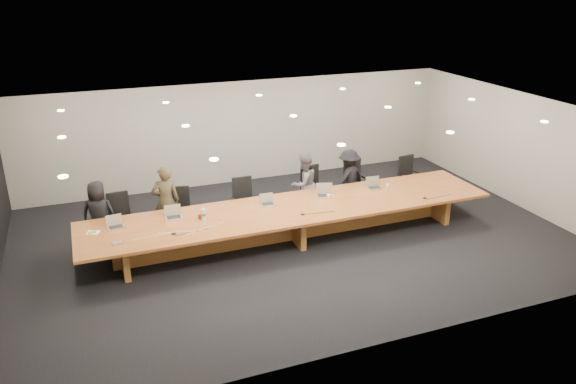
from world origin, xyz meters
The scene contains 28 objects.
ground centered at (0.00, 0.00, 0.00)m, with size 12.00×12.00×0.00m, color black.
back_wall centered at (0.00, 4.00, 1.40)m, with size 12.00×0.02×2.80m, color silver.
conference_table centered at (0.00, 0.00, 0.52)m, with size 9.00×1.80×0.75m.
chair_far_left centered at (-3.50, 1.21, 0.55)m, with size 0.56×0.56×1.11m, color black, non-canonical shape.
chair_left centered at (-2.20, 1.30, 0.51)m, with size 0.52×0.52×1.03m, color black, non-canonical shape.
chair_mid_left centered at (-0.73, 1.17, 0.55)m, with size 0.56×0.56×1.10m, color black, non-canonical shape.
chair_mid_right centered at (1.03, 1.22, 0.58)m, with size 0.59×0.59×1.16m, color black, non-canonical shape.
chair_right centered at (2.23, 1.30, 0.58)m, with size 0.59×0.59×1.16m, color black, non-canonical shape.
chair_far_right centered at (3.77, 1.25, 0.55)m, with size 0.56×0.56×1.09m, color black, non-canonical shape.
person_a centered at (-3.94, 1.18, 0.73)m, with size 0.71×0.46×1.46m, color black.
person_b centered at (-2.52, 1.18, 0.81)m, with size 0.59×0.39×1.63m, color #38301E.
person_c centered at (0.77, 1.23, 0.76)m, with size 0.74×0.57×1.51m, color #525254.
person_d centered at (1.97, 1.24, 0.74)m, with size 0.95×0.55×1.47m, color black.
laptop_a centered at (-3.66, 0.31, 0.87)m, with size 0.31×0.23×0.25m, color #C6B797, non-canonical shape.
laptop_b centered at (-2.51, 0.36, 0.88)m, with size 0.33×0.24×0.26m, color beige, non-canonical shape.
laptop_c centered at (-0.46, 0.35, 0.87)m, with size 0.30×0.22×0.24m, color #BBA78F, non-canonical shape.
laptop_d centered at (0.91, 0.34, 0.89)m, with size 0.36×0.26×0.29m, color #B8A98D, non-canonical shape.
laptop_e centered at (2.22, 0.39, 0.88)m, with size 0.34×0.24×0.26m, color tan, non-canonical shape.
water_bottle centered at (-1.94, 0.04, 0.87)m, with size 0.08×0.08×0.25m, color silver.
amber_mug centered at (-2.00, 0.14, 0.80)m, with size 0.08×0.08×0.10m, color maroon.
paper_cup_near centered at (0.93, 0.18, 0.80)m, with size 0.09×0.09×0.10m, color silver.
paper_cup_far centered at (2.54, 0.34, 0.79)m, with size 0.07×0.07×0.08m, color silver.
notepad centered at (-4.11, 0.22, 0.76)m, with size 0.24×0.19×0.01m, color white.
lime_gadget centered at (-4.12, 0.21, 0.78)m, with size 0.14×0.08×0.02m, color #5DAA2D.
av_box centered at (-3.70, -0.44, 0.76)m, with size 0.18×0.13×0.03m, color #B6B5BA.
mic_left centered at (-2.64, -0.39, 0.76)m, with size 0.11×0.11×0.03m, color black.
mic_center centered at (0.05, -0.43, 0.76)m, with size 0.10×0.10×0.03m, color black.
mic_right centered at (2.96, -0.58, 0.76)m, with size 0.11×0.11×0.03m, color black.
Camera 1 is at (-4.11, -10.36, 5.48)m, focal length 35.00 mm.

